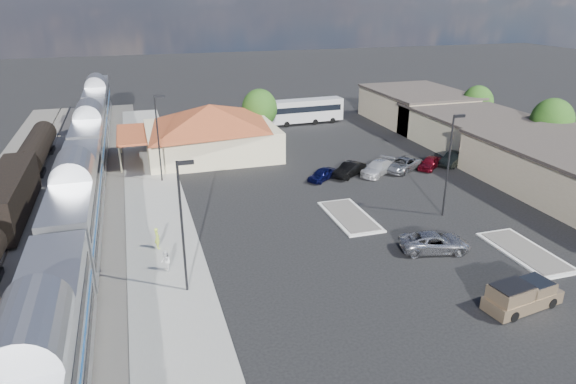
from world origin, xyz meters
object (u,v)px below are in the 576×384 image
object	(u,v)px
station_depot	(210,130)
pickup_truck	(523,295)
suv	(435,242)
coach_bus	(305,110)

from	to	relation	value
station_depot	pickup_truck	bearing A→B (deg)	-70.68
station_depot	pickup_truck	size ratio (longest dim) A/B	3.44
pickup_truck	suv	size ratio (longest dim) A/B	1.02
pickup_truck	coach_bus	xyz separation A→B (m)	(2.83, 49.85, 1.25)
suv	station_depot	bearing A→B (deg)	36.20
suv	coach_bus	bearing A→B (deg)	8.52
coach_bus	pickup_truck	bearing A→B (deg)	173.89
station_depot	pickup_truck	distance (m)	40.17
station_depot	coach_bus	bearing A→B (deg)	36.70
station_depot	suv	xyz separation A→B (m)	(12.17, -29.69, -2.40)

